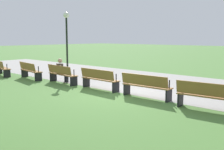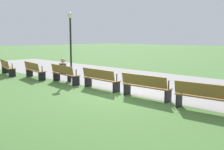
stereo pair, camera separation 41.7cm
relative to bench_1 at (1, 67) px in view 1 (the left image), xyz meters
The scene contains 10 objects.
ground_plane 8.39m from the bench_1, ahead, with size 120.00×120.00×0.00m, color #54843D.
path_paving 9.28m from the bench_1, 26.05° to the left, with size 35.91×6.22×0.01m, color #A39E99.
bench_1 is the anchor object (origin of this frame).
bench_2 2.39m from the bench_1, 10.33° to the left, with size 1.99×0.76×0.89m.
bench_3 4.79m from the bench_1, ahead, with size 1.97×0.65×0.89m.
bench_4 7.18m from the bench_1, ahead, with size 1.95×0.53×0.89m.
bench_5 9.56m from the bench_1, ahead, with size 1.95×0.53×0.89m.
bench_6 11.93m from the bench_1, ahead, with size 1.97×0.65×0.89m.
person_seated 4.61m from the bench_1, 11.03° to the left, with size 0.36×0.54×1.20m.
lamp_post 4.56m from the bench_1, 29.56° to the left, with size 0.32×0.32×3.54m.
Camera 1 is at (6.66, -7.97, 2.23)m, focal length 42.57 mm.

